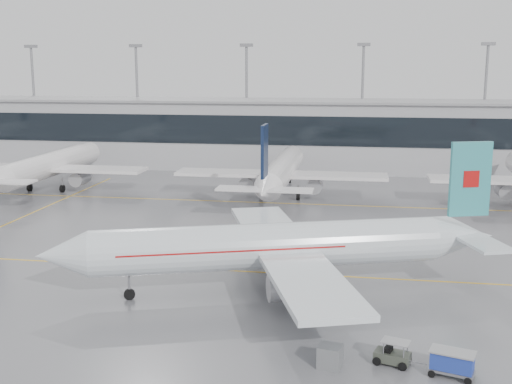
% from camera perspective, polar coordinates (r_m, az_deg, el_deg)
% --- Properties ---
extents(ground, '(320.00, 320.00, 0.00)m').
position_cam_1_polar(ground, '(58.69, -1.91, -7.02)').
color(ground, slate).
rests_on(ground, ground).
extents(taxi_line_main, '(120.00, 0.25, 0.01)m').
position_cam_1_polar(taxi_line_main, '(58.68, -1.91, -7.02)').
color(taxi_line_main, yellow).
rests_on(taxi_line_main, ground).
extents(taxi_line_north, '(120.00, 0.25, 0.01)m').
position_cam_1_polar(taxi_line_north, '(87.33, 1.91, -0.99)').
color(taxi_line_north, yellow).
rests_on(taxi_line_north, ground).
extents(taxi_line_cross, '(0.25, 60.00, 0.01)m').
position_cam_1_polar(taxi_line_cross, '(82.86, -20.59, -2.36)').
color(taxi_line_cross, yellow).
rests_on(taxi_line_cross, ground).
extents(terminal, '(180.00, 15.00, 12.00)m').
position_cam_1_polar(terminal, '(117.86, 3.94, 5.07)').
color(terminal, '#A3A3A6').
rests_on(terminal, ground).
extents(terminal_glass, '(180.00, 0.20, 5.00)m').
position_cam_1_polar(terminal_glass, '(110.23, 3.58, 5.45)').
color(terminal_glass, black).
rests_on(terminal_glass, ground).
extents(terminal_roof, '(182.00, 16.00, 0.40)m').
position_cam_1_polar(terminal_roof, '(117.38, 3.98, 8.09)').
color(terminal_roof, gray).
rests_on(terminal_roof, ground).
extents(light_masts, '(156.40, 1.00, 22.60)m').
position_cam_1_polar(light_masts, '(123.30, 4.26, 8.75)').
color(light_masts, gray).
rests_on(light_masts, ground).
extents(air_canada_jet, '(37.21, 30.61, 12.10)m').
position_cam_1_polar(air_canada_jet, '(52.48, 2.38, -4.82)').
color(air_canada_jet, silver).
rests_on(air_canada_jet, ground).
extents(parked_jet_b, '(29.64, 36.96, 11.72)m').
position_cam_1_polar(parked_jet_b, '(100.67, -17.97, 2.23)').
color(parked_jet_b, white).
rests_on(parked_jet_b, ground).
extents(parked_jet_c, '(29.64, 36.96, 11.72)m').
position_cam_1_polar(parked_jet_c, '(90.25, 2.23, 1.80)').
color(parked_jet_c, white).
rests_on(parked_jet_c, ground).
extents(baggage_tug, '(3.29, 1.92, 1.57)m').
position_cam_1_polar(baggage_tug, '(41.98, 12.02, -14.06)').
color(baggage_tug, '#3D4237').
rests_on(baggage_tug, ground).
extents(baggage_cart, '(2.91, 2.15, 1.61)m').
position_cam_1_polar(baggage_cart, '(41.19, 17.04, -14.22)').
color(baggage_cart, gray).
rests_on(baggage_cart, ground).
extents(gse_unit, '(1.63, 1.55, 1.40)m').
position_cam_1_polar(gse_unit, '(40.96, 6.61, -14.31)').
color(gse_unit, slate).
rests_on(gse_unit, ground).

